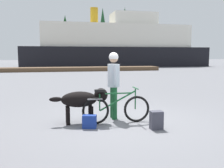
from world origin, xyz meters
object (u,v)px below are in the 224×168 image
object	(u,v)px
bicycle	(116,109)
backpack	(156,120)
handbag_pannier	(90,122)
dog	(83,100)
sailboat_moored	(148,62)
person_cyclist	(114,79)
ferry_boat	(116,47)

from	to	relation	value
bicycle	backpack	bearing A→B (deg)	-40.21
handbag_pannier	bicycle	bearing A→B (deg)	21.48
dog	handbag_pannier	world-z (taller)	dog
backpack	sailboat_moored	xyz separation A→B (m)	(12.89, 35.56, 0.27)
handbag_pannier	sailboat_moored	distance (m)	37.99
person_cyclist	sailboat_moored	distance (m)	37.00
bicycle	handbag_pannier	size ratio (longest dim) A/B	5.39
person_cyclist	handbag_pannier	xyz separation A→B (m)	(-0.75, -0.77, -0.92)
sailboat_moored	handbag_pannier	bearing A→B (deg)	-112.26
bicycle	handbag_pannier	bearing A→B (deg)	-158.52
dog	backpack	world-z (taller)	dog
dog	backpack	distance (m)	1.87
sailboat_moored	backpack	bearing A→B (deg)	-109.93
bicycle	handbag_pannier	distance (m)	0.78
bicycle	sailboat_moored	world-z (taller)	sailboat_moored
backpack	sailboat_moored	world-z (taller)	sailboat_moored
ferry_boat	backpack	bearing A→B (deg)	-101.39
backpack	handbag_pannier	distance (m)	1.55
handbag_pannier	ferry_boat	distance (m)	31.29
ferry_boat	person_cyclist	bearing A→B (deg)	-103.22
bicycle	dog	xyz separation A→B (m)	(-0.80, 0.20, 0.22)
bicycle	dog	distance (m)	0.86
backpack	ferry_boat	xyz separation A→B (m)	(6.16, 30.61, 2.70)
bicycle	person_cyclist	distance (m)	0.86
handbag_pannier	dog	bearing A→B (deg)	102.72
person_cyclist	ferry_boat	size ratio (longest dim) A/B	0.07
person_cyclist	dog	bearing A→B (deg)	-160.99
bicycle	handbag_pannier	world-z (taller)	bicycle
sailboat_moored	dog	bearing A→B (deg)	-112.68
person_cyclist	handbag_pannier	world-z (taller)	person_cyclist
backpack	sailboat_moored	size ratio (longest dim) A/B	0.05
bicycle	sailboat_moored	distance (m)	37.47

